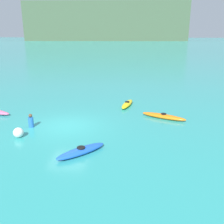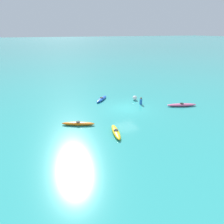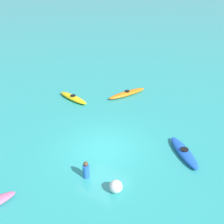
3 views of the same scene
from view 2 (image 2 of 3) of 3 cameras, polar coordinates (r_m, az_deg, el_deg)
ground_plane at (r=22.29m, az=4.48°, el=1.20°), size 600.00×600.00×0.00m
kayak_yellow at (r=16.73m, az=1.18°, el=-6.01°), size 1.05×2.78×0.37m
kayak_blue at (r=24.80m, az=-3.16°, el=3.95°), size 2.33×2.44×0.37m
kayak_orange at (r=18.45m, az=-10.14°, el=-3.45°), size 3.11×1.78×0.37m
kayak_pink at (r=24.23m, az=20.21°, el=2.04°), size 3.59×1.72×0.37m
buoy_white at (r=24.93m, az=6.87°, el=4.23°), size 0.58×0.58×0.58m
person_near_shore at (r=23.56m, az=8.69°, el=3.24°), size 0.34×0.34×0.88m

